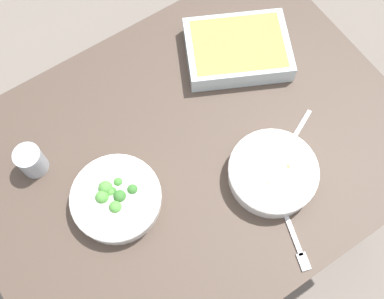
{
  "coord_description": "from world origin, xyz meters",
  "views": [
    {
      "loc": [
        0.28,
        0.42,
        1.94
      ],
      "look_at": [
        0.0,
        0.0,
        0.74
      ],
      "focal_mm": 44.25,
      "sensor_mm": 36.0,
      "label": 1
    }
  ],
  "objects_px": {
    "stew_bowl": "(273,173)",
    "broccoli_bowl": "(116,199)",
    "baking_dish": "(238,49)",
    "fork_on_table": "(296,242)",
    "spoon_by_stew": "(291,142)",
    "drink_cup": "(32,161)"
  },
  "relations": [
    {
      "from": "stew_bowl",
      "to": "broccoli_bowl",
      "type": "height_order",
      "value": "broccoli_bowl"
    },
    {
      "from": "broccoli_bowl",
      "to": "baking_dish",
      "type": "xyz_separation_m",
      "value": [
        -0.53,
        -0.2,
        0.0
      ]
    },
    {
      "from": "stew_bowl",
      "to": "fork_on_table",
      "type": "bearing_deg",
      "value": 72.94
    },
    {
      "from": "stew_bowl",
      "to": "spoon_by_stew",
      "type": "bearing_deg",
      "value": -155.48
    },
    {
      "from": "broccoli_bowl",
      "to": "drink_cup",
      "type": "bearing_deg",
      "value": -57.26
    },
    {
      "from": "stew_bowl",
      "to": "baking_dish",
      "type": "relative_size",
      "value": 0.65
    },
    {
      "from": "broccoli_bowl",
      "to": "baking_dish",
      "type": "relative_size",
      "value": 0.64
    },
    {
      "from": "spoon_by_stew",
      "to": "fork_on_table",
      "type": "distance_m",
      "value": 0.28
    },
    {
      "from": "spoon_by_stew",
      "to": "fork_on_table",
      "type": "bearing_deg",
      "value": 54.1
    },
    {
      "from": "spoon_by_stew",
      "to": "drink_cup",
      "type": "bearing_deg",
      "value": -27.78
    },
    {
      "from": "stew_bowl",
      "to": "drink_cup",
      "type": "height_order",
      "value": "drink_cup"
    },
    {
      "from": "drink_cup",
      "to": "fork_on_table",
      "type": "distance_m",
      "value": 0.72
    },
    {
      "from": "broccoli_bowl",
      "to": "stew_bowl",
      "type": "bearing_deg",
      "value": 156.1
    },
    {
      "from": "spoon_by_stew",
      "to": "fork_on_table",
      "type": "relative_size",
      "value": 0.96
    },
    {
      "from": "broccoli_bowl",
      "to": "drink_cup",
      "type": "height_order",
      "value": "drink_cup"
    },
    {
      "from": "stew_bowl",
      "to": "baking_dish",
      "type": "bearing_deg",
      "value": -112.22
    },
    {
      "from": "stew_bowl",
      "to": "broccoli_bowl",
      "type": "bearing_deg",
      "value": -23.9
    },
    {
      "from": "drink_cup",
      "to": "spoon_by_stew",
      "type": "distance_m",
      "value": 0.7
    },
    {
      "from": "stew_bowl",
      "to": "spoon_by_stew",
      "type": "distance_m",
      "value": 0.12
    },
    {
      "from": "broccoli_bowl",
      "to": "spoon_by_stew",
      "type": "xyz_separation_m",
      "value": [
        -0.49,
        0.12,
        -0.03
      ]
    },
    {
      "from": "stew_bowl",
      "to": "drink_cup",
      "type": "distance_m",
      "value": 0.64
    },
    {
      "from": "drink_cup",
      "to": "broccoli_bowl",
      "type": "bearing_deg",
      "value": 122.74
    }
  ]
}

